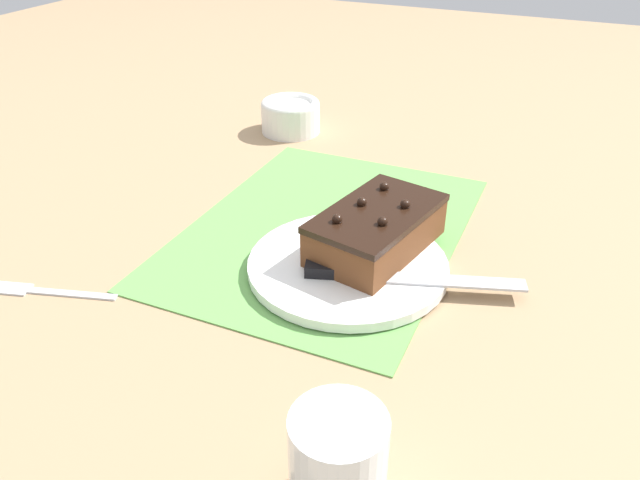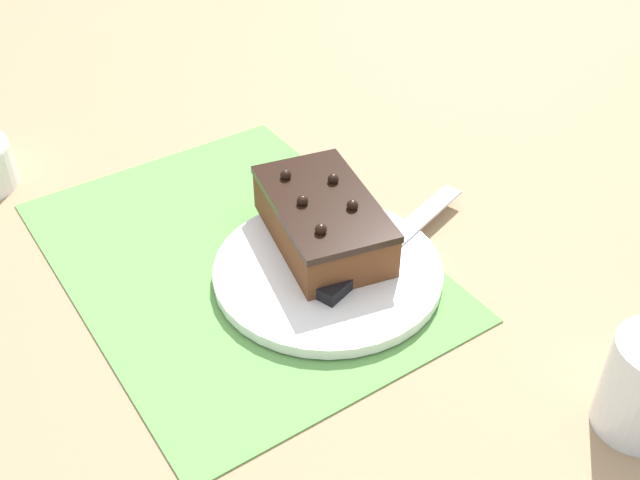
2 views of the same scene
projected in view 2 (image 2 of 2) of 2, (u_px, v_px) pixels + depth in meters
ground_plane at (236, 259)px, 0.81m from camera, size 3.00×3.00×0.00m
placemat_woven at (236, 258)px, 0.80m from camera, size 0.46×0.34×0.00m
cake_plate at (328, 271)px, 0.78m from camera, size 0.24×0.24×0.01m
chocolate_cake at (323, 219)px, 0.79m from camera, size 0.19×0.14×0.06m
serving_knife at (372, 258)px, 0.77m from camera, size 0.10×0.24×0.01m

